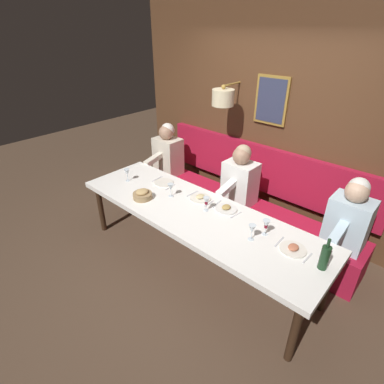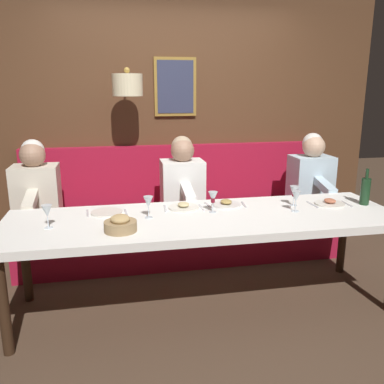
{
  "view_description": "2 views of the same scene",
  "coord_description": "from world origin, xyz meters",
  "px_view_note": "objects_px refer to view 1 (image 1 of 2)",
  "views": [
    {
      "loc": [
        -2.05,
        -1.81,
        2.52
      ],
      "look_at": [
        0.05,
        0.09,
        0.92
      ],
      "focal_mm": 28.14,
      "sensor_mm": 36.0,
      "label": 1
    },
    {
      "loc": [
        -2.83,
        0.66,
        1.68
      ],
      "look_at": [
        0.05,
        0.09,
        0.92
      ],
      "focal_mm": 37.96,
      "sensor_mm": 36.0,
      "label": 2
    }
  ],
  "objects_px": {
    "wine_glass_4": "(127,173)",
    "diner_nearest": "(350,217)",
    "wine_glass_3": "(252,229)",
    "wine_glass_0": "(171,188)",
    "dining_table": "(195,215)",
    "diner_middle": "(168,151)",
    "wine_glass_1": "(206,201)",
    "diner_near": "(240,177)",
    "bread_bowl": "(142,195)",
    "wine_bottle": "(325,257)",
    "wine_glass_2": "(266,225)"
  },
  "relations": [
    {
      "from": "diner_middle",
      "to": "wine_glass_0",
      "type": "relative_size",
      "value": 4.82
    },
    {
      "from": "diner_near",
      "to": "bread_bowl",
      "type": "bearing_deg",
      "value": 150.77
    },
    {
      "from": "diner_near",
      "to": "wine_glass_1",
      "type": "relative_size",
      "value": 4.82
    },
    {
      "from": "wine_glass_0",
      "to": "wine_glass_2",
      "type": "distance_m",
      "value": 1.2
    },
    {
      "from": "diner_middle",
      "to": "wine_glass_3",
      "type": "relative_size",
      "value": 4.82
    },
    {
      "from": "diner_near",
      "to": "diner_middle",
      "type": "relative_size",
      "value": 1.0
    },
    {
      "from": "wine_glass_4",
      "to": "diner_nearest",
      "type": "bearing_deg",
      "value": -68.96
    },
    {
      "from": "wine_glass_2",
      "to": "wine_bottle",
      "type": "relative_size",
      "value": 0.55
    },
    {
      "from": "wine_glass_2",
      "to": "diner_near",
      "type": "bearing_deg",
      "value": 47.01
    },
    {
      "from": "dining_table",
      "to": "wine_glass_4",
      "type": "xyz_separation_m",
      "value": [
        -0.05,
        1.12,
        0.18
      ]
    },
    {
      "from": "wine_glass_0",
      "to": "wine_bottle",
      "type": "height_order",
      "value": "wine_bottle"
    },
    {
      "from": "wine_glass_1",
      "to": "bread_bowl",
      "type": "height_order",
      "value": "wine_glass_1"
    },
    {
      "from": "diner_near",
      "to": "wine_glass_4",
      "type": "height_order",
      "value": "diner_near"
    },
    {
      "from": "diner_near",
      "to": "wine_glass_4",
      "type": "xyz_separation_m",
      "value": [
        -0.93,
        1.1,
        0.04
      ]
    },
    {
      "from": "dining_table",
      "to": "wine_glass_4",
      "type": "distance_m",
      "value": 1.13
    },
    {
      "from": "diner_nearest",
      "to": "wine_glass_4",
      "type": "distance_m",
      "value": 2.59
    },
    {
      "from": "diner_near",
      "to": "wine_glass_2",
      "type": "height_order",
      "value": "diner_near"
    },
    {
      "from": "wine_glass_3",
      "to": "wine_bottle",
      "type": "xyz_separation_m",
      "value": [
        0.07,
        -0.64,
        -0.0
      ]
    },
    {
      "from": "wine_glass_2",
      "to": "wine_bottle",
      "type": "bearing_deg",
      "value": -98.05
    },
    {
      "from": "dining_table",
      "to": "diner_nearest",
      "type": "bearing_deg",
      "value": -55.89
    },
    {
      "from": "dining_table",
      "to": "diner_middle",
      "type": "distance_m",
      "value": 1.62
    },
    {
      "from": "wine_glass_1",
      "to": "wine_glass_3",
      "type": "bearing_deg",
      "value": -99.27
    },
    {
      "from": "wine_glass_4",
      "to": "wine_glass_3",
      "type": "bearing_deg",
      "value": -88.94
    },
    {
      "from": "wine_glass_1",
      "to": "wine_glass_3",
      "type": "height_order",
      "value": "same"
    },
    {
      "from": "diner_near",
      "to": "bread_bowl",
      "type": "distance_m",
      "value": 1.25
    },
    {
      "from": "diner_near",
      "to": "wine_glass_1",
      "type": "height_order",
      "value": "diner_near"
    },
    {
      "from": "diner_nearest",
      "to": "wine_bottle",
      "type": "height_order",
      "value": "diner_nearest"
    },
    {
      "from": "diner_near",
      "to": "wine_bottle",
      "type": "relative_size",
      "value": 2.64
    },
    {
      "from": "dining_table",
      "to": "wine_glass_0",
      "type": "bearing_deg",
      "value": 83.78
    },
    {
      "from": "diner_near",
      "to": "wine_glass_1",
      "type": "distance_m",
      "value": 0.8
    },
    {
      "from": "diner_nearest",
      "to": "diner_near",
      "type": "xyz_separation_m",
      "value": [
        0.0,
        1.32,
        0.0
      ]
    },
    {
      "from": "dining_table",
      "to": "wine_glass_2",
      "type": "xyz_separation_m",
      "value": [
        0.14,
        -0.77,
        0.17
      ]
    },
    {
      "from": "wine_glass_3",
      "to": "wine_glass_0",
      "type": "bearing_deg",
      "value": 86.93
    },
    {
      "from": "wine_glass_4",
      "to": "bread_bowl",
      "type": "bearing_deg",
      "value": -108.09
    },
    {
      "from": "dining_table",
      "to": "diner_middle",
      "type": "xyz_separation_m",
      "value": [
        0.88,
        1.35,
        0.13
      ]
    },
    {
      "from": "diner_nearest",
      "to": "wine_glass_1",
      "type": "height_order",
      "value": "diner_nearest"
    },
    {
      "from": "wine_glass_0",
      "to": "wine_bottle",
      "type": "bearing_deg",
      "value": -89.6
    },
    {
      "from": "diner_near",
      "to": "wine_glass_3",
      "type": "distance_m",
      "value": 1.16
    },
    {
      "from": "diner_middle",
      "to": "wine_glass_3",
      "type": "height_order",
      "value": "diner_middle"
    },
    {
      "from": "wine_bottle",
      "to": "wine_glass_2",
      "type": "bearing_deg",
      "value": 81.95
    },
    {
      "from": "diner_nearest",
      "to": "diner_near",
      "type": "height_order",
      "value": "same"
    },
    {
      "from": "diner_nearest",
      "to": "wine_glass_0",
      "type": "xyz_separation_m",
      "value": [
        -0.84,
        1.72,
        0.04
      ]
    },
    {
      "from": "diner_nearest",
      "to": "wine_glass_3",
      "type": "relative_size",
      "value": 4.82
    },
    {
      "from": "wine_bottle",
      "to": "bread_bowl",
      "type": "xyz_separation_m",
      "value": [
        -0.27,
        1.99,
        -0.07
      ]
    },
    {
      "from": "wine_glass_2",
      "to": "wine_glass_4",
      "type": "distance_m",
      "value": 1.9
    },
    {
      "from": "dining_table",
      "to": "wine_glass_1",
      "type": "relative_size",
      "value": 18.08
    },
    {
      "from": "diner_middle",
      "to": "wine_bottle",
      "type": "distance_m",
      "value": 2.83
    },
    {
      "from": "wine_glass_1",
      "to": "wine_glass_3",
      "type": "xyz_separation_m",
      "value": [
        -0.1,
        -0.64,
        0.0
      ]
    },
    {
      "from": "diner_near",
      "to": "wine_glass_3",
      "type": "relative_size",
      "value": 4.82
    },
    {
      "from": "dining_table",
      "to": "bread_bowl",
      "type": "relative_size",
      "value": 13.48
    }
  ]
}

